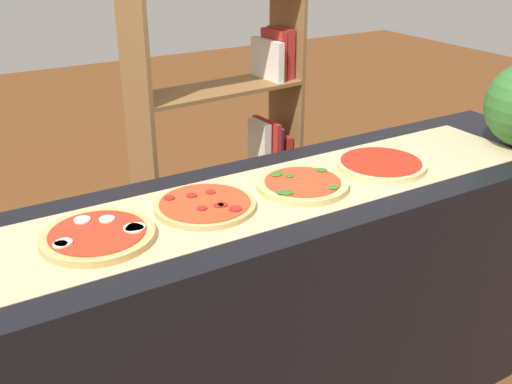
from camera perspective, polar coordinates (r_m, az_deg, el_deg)
name	(u,v)px	position (r m, az deg, el deg)	size (l,w,h in m)	color
counter	(256,324)	(1.99, 0.00, -12.32)	(2.46, 0.57, 0.89)	black
parchment_paper	(256,198)	(1.76, 0.00, -0.56)	(1.98, 0.38, 0.00)	tan
pizza_mozzarella_0	(98,235)	(1.58, -14.66, -3.97)	(0.29, 0.29, 0.03)	tan
pizza_pepperoni_1	(205,205)	(1.70, -4.83, -1.22)	(0.29, 0.29, 0.02)	tan
pizza_spinach_2	(302,184)	(1.82, 4.39, 0.72)	(0.28, 0.28, 0.03)	#DBB26B
pizza_plain_3	(381,164)	(2.01, 11.68, 2.60)	(0.29, 0.29, 0.02)	#E5C17F
bookshelf	(237,146)	(2.95, -1.76, 4.33)	(0.83, 0.33, 1.38)	brown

